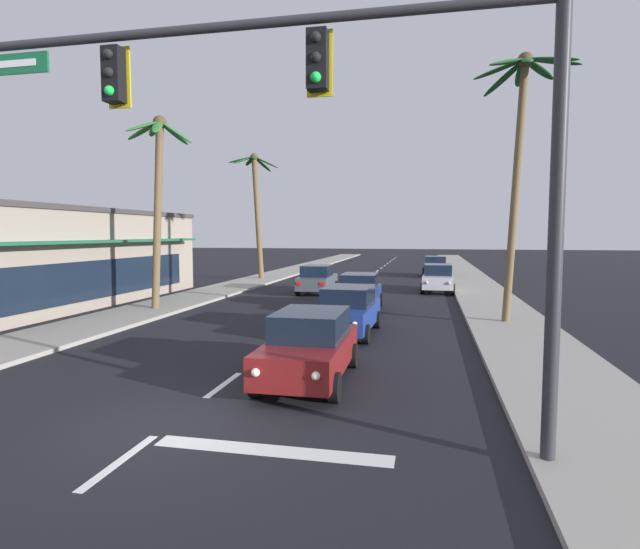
# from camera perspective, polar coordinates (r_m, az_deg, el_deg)

# --- Properties ---
(ground_plane) EXTENTS (220.00, 220.00, 0.00)m
(ground_plane) POSITION_cam_1_polar(r_m,az_deg,el_deg) (10.16, -16.78, -16.01)
(ground_plane) COLOR black
(sidewalk_right) EXTENTS (3.20, 110.00, 0.14)m
(sidewalk_right) POSITION_cam_1_polar(r_m,az_deg,el_deg) (28.70, 18.22, -2.57)
(sidewalk_right) COLOR #9E998E
(sidewalk_right) RESTS_ON ground
(sidewalk_left) EXTENTS (3.20, 110.00, 0.14)m
(sidewalk_left) POSITION_cam_1_polar(r_m,az_deg,el_deg) (31.12, -11.67, -1.89)
(sidewalk_left) COLOR #9E998E
(sidewalk_left) RESTS_ON ground
(lane_markings) EXTENTS (4.28, 88.81, 0.01)m
(lane_markings) POSITION_cam_1_polar(r_m,az_deg,el_deg) (29.04, 3.57, -2.40)
(lane_markings) COLOR silver
(lane_markings) RESTS_ON ground
(traffic_signal_mast) EXTENTS (10.91, 0.41, 7.47)m
(traffic_signal_mast) POSITION_cam_1_polar(r_m,az_deg,el_deg) (8.39, 0.99, 17.69)
(traffic_signal_mast) COLOR #2D2D33
(traffic_signal_mast) RESTS_ON ground
(sedan_lead_at_stop_bar) EXTENTS (1.97, 4.46, 1.68)m
(sedan_lead_at_stop_bar) POSITION_cam_1_polar(r_m,az_deg,el_deg) (12.35, -1.17, -7.98)
(sedan_lead_at_stop_bar) COLOR maroon
(sedan_lead_at_stop_bar) RESTS_ON ground
(sedan_third_in_queue) EXTENTS (2.06, 4.49, 1.68)m
(sedan_third_in_queue) POSITION_cam_1_polar(r_m,az_deg,el_deg) (17.95, 3.15, -4.02)
(sedan_third_in_queue) COLOR navy
(sedan_third_in_queue) RESTS_ON ground
(sedan_fifth_in_queue) EXTENTS (2.01, 4.47, 1.68)m
(sedan_fifth_in_queue) POSITION_cam_1_polar(r_m,az_deg,el_deg) (23.70, 4.43, -1.92)
(sedan_fifth_in_queue) COLOR navy
(sedan_fifth_in_queue) RESTS_ON ground
(sedan_oncoming_far) EXTENTS (2.02, 4.48, 1.68)m
(sedan_oncoming_far) POSITION_cam_1_polar(r_m,az_deg,el_deg) (30.15, -0.31, -0.51)
(sedan_oncoming_far) COLOR #4C515B
(sedan_oncoming_far) RESTS_ON ground
(sedan_parked_nearest_kerb) EXTENTS (2.04, 4.49, 1.68)m
(sedan_parked_nearest_kerb) POSITION_cam_1_polar(r_m,az_deg,el_deg) (31.72, 13.10, -0.37)
(sedan_parked_nearest_kerb) COLOR silver
(sedan_parked_nearest_kerb) RESTS_ON ground
(sedan_parked_mid_kerb) EXTENTS (2.07, 4.50, 1.68)m
(sedan_parked_mid_kerb) POSITION_cam_1_polar(r_m,az_deg,el_deg) (42.98, 12.78, 0.91)
(sedan_parked_mid_kerb) COLOR navy
(sedan_parked_mid_kerb) RESTS_ON ground
(palm_left_second) EXTENTS (3.20, 3.19, 8.78)m
(palm_left_second) POSITION_cam_1_polar(r_m,az_deg,el_deg) (24.31, -17.71, 10.30)
(palm_left_second) COLOR brown
(palm_left_second) RESTS_ON ground
(palm_left_third) EXTENTS (3.88, 3.67, 9.60)m
(palm_left_third) POSITION_cam_1_polar(r_m,az_deg,el_deg) (39.29, -7.17, 8.59)
(palm_left_third) COLOR brown
(palm_left_third) RESTS_ON ground
(palm_right_second) EXTENTS (3.83, 3.81, 10.28)m
(palm_right_second) POSITION_cam_1_polar(r_m,az_deg,el_deg) (21.32, 21.59, 15.36)
(palm_right_second) COLOR brown
(palm_right_second) RESTS_ON ground
(storefront_strip_left) EXTENTS (7.23, 19.74, 4.79)m
(storefront_strip_left) POSITION_cam_1_polar(r_m,az_deg,el_deg) (27.95, -28.74, 1.69)
(storefront_strip_left) COLOR gray
(storefront_strip_left) RESTS_ON ground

